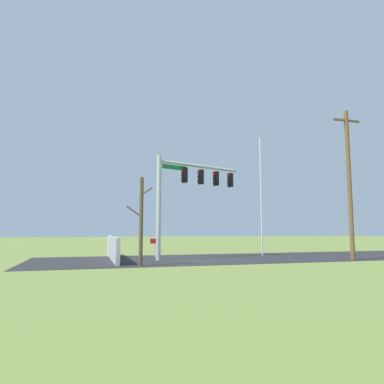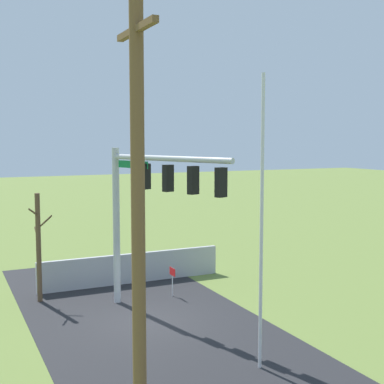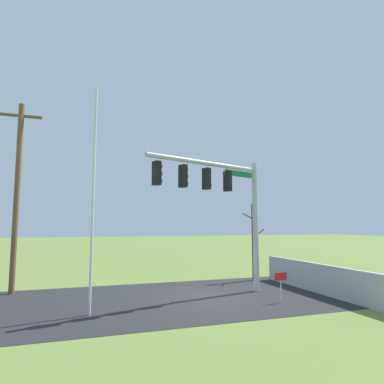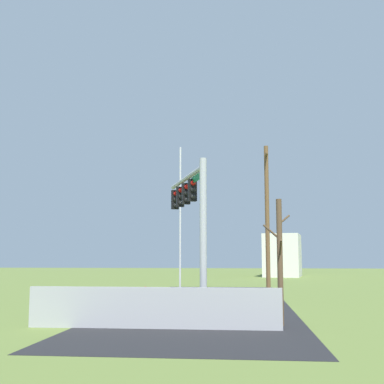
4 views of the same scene
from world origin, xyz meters
name	(u,v)px [view 2 (image 2 of 4)]	position (x,y,z in m)	size (l,w,h in m)	color
ground_plane	(146,321)	(0.00, 0.00, 0.00)	(160.00, 160.00, 0.00)	olive
road_surface	(192,362)	(-4.00, 0.00, 0.01)	(28.00, 8.00, 0.01)	#232326
sidewalk_corner	(110,296)	(3.58, 0.27, 0.00)	(6.00, 6.00, 0.01)	#B7B5AD
retaining_fence	(132,268)	(5.13, -1.23, 0.69)	(0.20, 8.62, 1.38)	#A8A8AD
signal_mast	(149,196)	(0.63, -0.40, 4.54)	(6.04, 2.24, 6.29)	#B2B5BA
flagpole	(262,224)	(-5.18, -1.61, 4.22)	(0.10, 0.10, 8.44)	silver
utility_pole	(138,241)	(-8.60, 3.28, 4.74)	(1.90, 0.26, 9.15)	brown
bare_tree	(39,246)	(4.03, 3.11, 2.29)	(1.27, 1.02, 4.46)	brown
open_sign	(172,275)	(2.39, -2.08, 0.91)	(0.56, 0.04, 1.22)	silver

